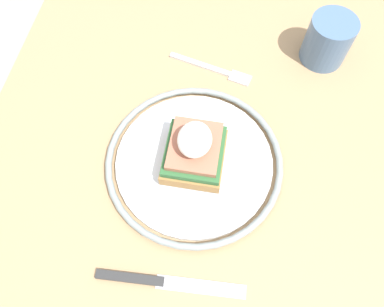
% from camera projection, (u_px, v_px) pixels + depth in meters
% --- Properties ---
extents(ground_plane, '(6.00, 6.00, 0.00)m').
position_uv_depth(ground_plane, '(193.00, 259.00, 1.25)').
color(ground_plane, '#9E9993').
extents(dining_table, '(1.05, 0.69, 0.76)m').
position_uv_depth(dining_table, '(193.00, 196.00, 0.68)').
color(dining_table, tan).
rests_on(dining_table, ground_plane).
extents(plate, '(0.27, 0.27, 0.02)m').
position_uv_depth(plate, '(192.00, 161.00, 0.56)').
color(plate, silver).
rests_on(plate, dining_table).
extents(sandwich, '(0.09, 0.09, 0.08)m').
position_uv_depth(sandwich, '(193.00, 150.00, 0.53)').
color(sandwich, '#9E703D').
rests_on(sandwich, plate).
extents(fork, '(0.05, 0.15, 0.00)m').
position_uv_depth(fork, '(214.00, 69.00, 0.65)').
color(fork, silver).
rests_on(fork, dining_table).
extents(knife, '(0.02, 0.20, 0.01)m').
position_uv_depth(knife, '(158.00, 281.00, 0.49)').
color(knife, '#2D2D2D').
rests_on(knife, dining_table).
extents(cup, '(0.08, 0.08, 0.08)m').
position_uv_depth(cup, '(328.00, 40.00, 0.63)').
color(cup, slate).
rests_on(cup, dining_table).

